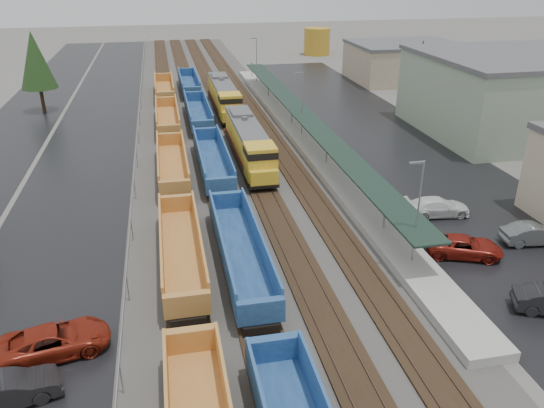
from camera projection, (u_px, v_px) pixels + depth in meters
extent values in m
cube|color=#302D2B|center=(214.00, 121.00, 70.60)|extent=(20.00, 160.00, 0.08)
cube|color=black|center=(168.00, 123.00, 69.44)|extent=(2.60, 160.00, 0.15)
cube|color=#473326|center=(162.00, 122.00, 69.26)|extent=(0.08, 160.00, 0.07)
cube|color=#473326|center=(173.00, 121.00, 69.53)|extent=(0.08, 160.00, 0.07)
cube|color=black|center=(198.00, 121.00, 70.18)|extent=(2.60, 160.00, 0.15)
cube|color=#473326|center=(193.00, 120.00, 70.00)|extent=(0.08, 160.00, 0.07)
cube|color=#473326|center=(204.00, 120.00, 70.27)|extent=(0.08, 160.00, 0.07)
cube|color=black|center=(228.00, 119.00, 70.92)|extent=(2.60, 160.00, 0.15)
cube|color=#473326|center=(223.00, 119.00, 70.74)|extent=(0.08, 160.00, 0.07)
cube|color=#473326|center=(234.00, 118.00, 71.01)|extent=(0.08, 160.00, 0.07)
cube|color=black|center=(258.00, 118.00, 71.66)|extent=(2.60, 160.00, 0.15)
cube|color=#473326|center=(253.00, 117.00, 71.48)|extent=(0.08, 160.00, 0.07)
cube|color=#473326|center=(263.00, 117.00, 71.75)|extent=(0.08, 160.00, 0.07)
cube|color=black|center=(97.00, 128.00, 67.84)|extent=(10.00, 160.00, 0.02)
cube|color=black|center=(13.00, 132.00, 65.99)|extent=(9.00, 160.00, 0.02)
cube|color=black|center=(376.00, 134.00, 65.23)|extent=(16.00, 100.00, 0.02)
cube|color=#9E9B93|center=(302.00, 136.00, 63.33)|extent=(3.00, 80.00, 0.70)
cylinder|color=gray|center=(385.00, 214.00, 40.45)|extent=(0.16, 0.16, 2.40)
cylinder|color=gray|center=(327.00, 151.00, 53.79)|extent=(0.16, 0.16, 2.40)
cylinder|color=gray|center=(292.00, 113.00, 67.13)|extent=(0.16, 0.16, 2.40)
cylinder|color=gray|center=(268.00, 88.00, 80.47)|extent=(0.16, 0.16, 2.40)
cylinder|color=gray|center=(252.00, 70.00, 93.81)|extent=(0.16, 0.16, 2.40)
cube|color=black|center=(302.00, 113.00, 62.14)|extent=(2.60, 65.00, 0.15)
cylinder|color=gray|center=(417.00, 217.00, 35.13)|extent=(0.12, 0.12, 8.00)
cube|color=gray|center=(417.00, 163.00, 33.40)|extent=(1.00, 0.15, 0.12)
cylinder|color=gray|center=(302.00, 106.00, 61.81)|extent=(0.12, 0.12, 8.00)
cube|color=gray|center=(299.00, 73.00, 60.08)|extent=(1.00, 0.15, 0.12)
cylinder|color=gray|center=(257.00, 62.00, 88.49)|extent=(0.12, 0.12, 8.00)
cube|color=gray|center=(253.00, 38.00, 86.76)|extent=(1.00, 0.15, 0.12)
cylinder|color=gray|center=(121.00, 379.00, 25.76)|extent=(0.08, 0.08, 2.00)
cylinder|color=gray|center=(128.00, 288.00, 32.87)|extent=(0.08, 0.08, 2.00)
cylinder|color=gray|center=(132.00, 230.00, 39.98)|extent=(0.08, 0.08, 2.00)
cylinder|color=gray|center=(135.00, 189.00, 47.10)|extent=(0.08, 0.08, 2.00)
cylinder|color=gray|center=(137.00, 159.00, 54.21)|extent=(0.08, 0.08, 2.00)
cylinder|color=gray|center=(139.00, 136.00, 61.33)|extent=(0.08, 0.08, 2.00)
cylinder|color=gray|center=(140.00, 118.00, 68.44)|extent=(0.08, 0.08, 2.00)
cylinder|color=gray|center=(141.00, 103.00, 75.56)|extent=(0.08, 0.08, 2.00)
cylinder|color=gray|center=(142.00, 91.00, 82.67)|extent=(0.08, 0.08, 2.00)
cylinder|color=gray|center=(142.00, 80.00, 89.79)|extent=(0.08, 0.08, 2.00)
cylinder|color=gray|center=(143.00, 72.00, 96.90)|extent=(0.08, 0.08, 2.00)
cylinder|color=gray|center=(144.00, 64.00, 104.01)|extent=(0.08, 0.08, 2.00)
cylinder|color=gray|center=(144.00, 57.00, 111.13)|extent=(0.08, 0.08, 2.00)
cylinder|color=gray|center=(145.00, 52.00, 118.24)|extent=(0.08, 0.08, 2.00)
cylinder|color=gray|center=(145.00, 46.00, 125.36)|extent=(0.08, 0.08, 2.00)
cylinder|color=gray|center=(145.00, 42.00, 132.47)|extent=(0.08, 0.08, 2.00)
cube|color=gray|center=(139.00, 110.00, 68.02)|extent=(0.05, 160.00, 0.05)
cube|color=tan|center=(404.00, 63.00, 93.80)|extent=(18.00, 14.00, 6.00)
cube|color=#59595B|center=(406.00, 44.00, 92.44)|extent=(18.36, 14.28, 0.50)
ellipsoid|color=#54624C|center=(89.00, 20.00, 189.57)|extent=(154.00, 110.00, 19.80)
ellipsoid|color=#54624C|center=(274.00, 14.00, 211.41)|extent=(196.00, 140.00, 25.20)
ellipsoid|color=#54624C|center=(425.00, 9.00, 233.24)|extent=(168.00, 120.00, 21.60)
cylinder|color=#332316|center=(42.00, 100.00, 74.57)|extent=(0.50, 0.50, 3.30)
cone|color=black|center=(35.00, 60.00, 72.27)|extent=(4.84, 4.84, 7.70)
cylinder|color=#332316|center=(416.00, 103.00, 73.39)|extent=(0.50, 0.50, 3.00)
cone|color=black|center=(420.00, 67.00, 71.30)|extent=(4.40, 4.40, 7.00)
cube|color=black|center=(248.00, 154.00, 56.23)|extent=(2.77, 18.46, 0.37)
cube|color=orange|center=(246.00, 137.00, 56.40)|extent=(2.58, 14.76, 2.77)
cube|color=orange|center=(260.00, 161.00, 49.10)|extent=(2.77, 2.95, 3.14)
cube|color=black|center=(260.00, 152.00, 48.71)|extent=(2.81, 3.00, 0.65)
cube|color=orange|center=(264.00, 177.00, 48.01)|extent=(2.58, 0.92, 1.29)
cube|color=#59595B|center=(246.00, 124.00, 55.78)|extent=(2.63, 14.76, 0.32)
cube|color=maroon|center=(234.00, 148.00, 56.62)|extent=(0.04, 14.76, 0.32)
cube|color=maroon|center=(259.00, 146.00, 57.10)|extent=(0.04, 14.76, 0.32)
cube|color=black|center=(248.00, 157.00, 56.39)|extent=(2.03, 5.54, 0.55)
cube|color=black|center=(259.00, 179.00, 50.61)|extent=(2.21, 3.69, 0.46)
cube|color=black|center=(239.00, 138.00, 62.09)|extent=(2.21, 3.69, 0.46)
cylinder|color=#59595B|center=(245.00, 119.00, 56.49)|extent=(0.65, 0.65, 0.46)
cube|color=#59595B|center=(241.00, 113.00, 58.97)|extent=(2.21, 3.69, 0.46)
cube|color=black|center=(224.00, 106.00, 74.91)|extent=(2.77, 18.46, 0.37)
cube|color=orange|center=(223.00, 93.00, 75.07)|extent=(2.58, 14.76, 2.77)
cube|color=orange|center=(230.00, 106.00, 67.78)|extent=(2.77, 2.95, 3.14)
cube|color=black|center=(230.00, 99.00, 67.39)|extent=(2.81, 3.00, 0.65)
cube|color=orange|center=(232.00, 116.00, 66.68)|extent=(2.58, 0.92, 1.29)
cube|color=#59595B|center=(222.00, 83.00, 74.46)|extent=(2.63, 14.76, 0.32)
cube|color=maroon|center=(214.00, 101.00, 75.30)|extent=(0.04, 14.76, 0.32)
cube|color=maroon|center=(232.00, 101.00, 75.78)|extent=(0.04, 14.76, 0.32)
cube|color=black|center=(224.00, 108.00, 75.06)|extent=(2.03, 5.54, 0.55)
cube|color=black|center=(230.00, 120.00, 69.28)|extent=(2.21, 3.69, 0.46)
cube|color=black|center=(219.00, 97.00, 80.77)|extent=(2.21, 3.69, 0.46)
cylinder|color=#59595B|center=(221.00, 79.00, 75.16)|extent=(0.65, 0.65, 0.46)
cube|color=#59595B|center=(219.00, 76.00, 77.64)|extent=(2.21, 3.69, 0.46)
cube|color=#BB7934|center=(191.00, 340.00, 27.41)|extent=(2.72, 0.52, 1.46)
cube|color=black|center=(193.00, 366.00, 27.20)|extent=(2.09, 2.30, 0.52)
cube|color=#BB7934|center=(182.00, 255.00, 36.85)|extent=(2.72, 13.63, 0.26)
cube|color=#BB7934|center=(161.00, 245.00, 36.21)|extent=(0.16, 13.63, 1.88)
cube|color=#BB7934|center=(200.00, 241.00, 36.69)|extent=(0.16, 13.63, 1.88)
cube|color=#BB7934|center=(187.00, 304.00, 30.30)|extent=(2.72, 0.52, 1.46)
cube|color=#BB7934|center=(177.00, 204.00, 42.79)|extent=(2.72, 0.52, 1.46)
cube|color=black|center=(188.00, 312.00, 31.38)|extent=(2.09, 2.30, 0.52)
cube|color=black|center=(178.00, 219.00, 42.57)|extent=(2.09, 2.30, 0.52)
cube|color=#BB7934|center=(173.00, 168.00, 52.22)|extent=(2.72, 13.63, 0.26)
cube|color=#BB7934|center=(158.00, 160.00, 51.59)|extent=(0.16, 13.63, 1.88)
cube|color=#BB7934|center=(185.00, 158.00, 52.07)|extent=(0.16, 13.63, 1.88)
cube|color=#BB7934|center=(175.00, 189.00, 45.67)|extent=(2.72, 0.52, 1.46)
cube|color=#BB7934|center=(170.00, 140.00, 58.16)|extent=(2.72, 0.52, 1.46)
cube|color=black|center=(176.00, 196.00, 46.76)|extent=(2.09, 2.30, 0.52)
cube|color=black|center=(171.00, 151.00, 57.95)|extent=(2.09, 2.30, 0.52)
cube|color=#BB7934|center=(168.00, 121.00, 67.60)|extent=(2.72, 13.63, 0.26)
cube|color=#BB7934|center=(157.00, 114.00, 66.96)|extent=(0.16, 13.63, 1.88)
cube|color=#BB7934|center=(178.00, 113.00, 67.44)|extent=(0.16, 13.63, 1.88)
cube|color=#BB7934|center=(169.00, 131.00, 61.04)|extent=(2.72, 0.52, 1.46)
cube|color=#BB7934|center=(166.00, 102.00, 73.53)|extent=(2.72, 0.52, 1.46)
cube|color=black|center=(169.00, 138.00, 62.13)|extent=(2.09, 2.30, 0.52)
cube|color=black|center=(167.00, 111.00, 73.32)|extent=(2.09, 2.30, 0.52)
cube|color=#BB7934|center=(165.00, 91.00, 82.97)|extent=(2.72, 13.63, 0.26)
cube|color=#BB7934|center=(156.00, 85.00, 82.33)|extent=(0.16, 13.63, 1.88)
cube|color=#BB7934|center=(173.00, 85.00, 82.82)|extent=(0.16, 13.63, 1.88)
cube|color=#BB7934|center=(165.00, 97.00, 76.42)|extent=(2.72, 0.52, 1.46)
cube|color=#BB7934|center=(163.00, 78.00, 88.91)|extent=(2.72, 0.52, 1.46)
cube|color=black|center=(166.00, 103.00, 77.51)|extent=(2.09, 2.30, 0.52)
cube|color=black|center=(164.00, 85.00, 88.69)|extent=(2.09, 2.30, 0.52)
cube|color=navy|center=(273.00, 349.00, 26.78)|extent=(2.74, 0.53, 1.48)
cube|color=black|center=(276.00, 375.00, 26.56)|extent=(2.11, 2.32, 0.53)
cube|color=navy|center=(240.00, 255.00, 36.82)|extent=(2.74, 14.93, 0.26)
cube|color=navy|center=(221.00, 245.00, 36.18)|extent=(0.16, 14.93, 1.90)
cube|color=navy|center=(259.00, 241.00, 36.66)|extent=(0.16, 14.93, 1.90)
cube|color=navy|center=(261.00, 311.00, 29.68)|extent=(2.74, 0.53, 1.48)
cube|color=navy|center=(226.00, 201.00, 43.33)|extent=(2.74, 0.53, 1.48)
cube|color=black|center=(259.00, 319.00, 30.78)|extent=(2.11, 2.32, 0.53)
cube|color=black|center=(228.00, 216.00, 43.12)|extent=(2.11, 2.32, 0.53)
cube|color=navy|center=(213.00, 164.00, 53.37)|extent=(2.74, 14.93, 0.26)
cube|color=navy|center=(199.00, 156.00, 52.73)|extent=(0.16, 14.93, 1.90)
cube|color=navy|center=(225.00, 154.00, 53.22)|extent=(0.16, 14.93, 1.90)
cube|color=navy|center=(221.00, 186.00, 46.24)|extent=(2.74, 0.53, 1.48)
cube|color=navy|center=(205.00, 134.00, 59.89)|extent=(2.74, 0.53, 1.48)
cube|color=black|center=(221.00, 193.00, 47.34)|extent=(2.11, 2.32, 0.53)
cube|color=black|center=(206.00, 145.00, 59.68)|extent=(2.11, 2.32, 0.53)
cube|color=navy|center=(198.00, 115.00, 69.93)|extent=(2.74, 14.93, 0.26)
cube|color=navy|center=(188.00, 109.00, 69.29)|extent=(0.16, 14.93, 1.90)
cube|color=navy|center=(208.00, 108.00, 69.78)|extent=(0.16, 14.93, 1.90)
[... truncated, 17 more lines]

